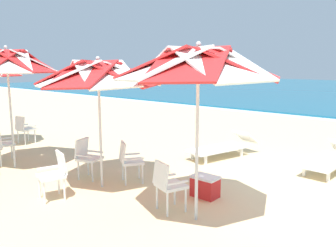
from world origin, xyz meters
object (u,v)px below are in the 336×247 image
sun_lounger_2 (223,146)px  beach_umbrella_0 (198,65)px  beach_umbrella_2 (7,63)px  plastic_chair_5 (2,142)px  sun_lounger_1 (331,158)px  plastic_chair_0 (168,183)px  plastic_chair_3 (87,156)px  plastic_chair_7 (24,128)px  plastic_chair_1 (129,159)px  plastic_chair_2 (55,172)px  cooler_box (205,186)px  beach_umbrella_1 (98,74)px

sun_lounger_2 → beach_umbrella_0: bearing=-64.8°
beach_umbrella_2 → plastic_chair_5: beach_umbrella_2 is taller
beach_umbrella_0 → sun_lounger_1: bearing=78.1°
plastic_chair_5 → sun_lounger_2: plastic_chair_5 is taller
plastic_chair_0 → plastic_chair_3: (-2.42, 0.17, 0.00)m
plastic_chair_3 → plastic_chair_5: bearing=-167.1°
beach_umbrella_0 → plastic_chair_7: 7.43m
plastic_chair_1 → plastic_chair_0: bearing=-20.2°
plastic_chair_7 → sun_lounger_2: bearing=26.1°
plastic_chair_2 → plastic_chair_5: same height
plastic_chair_2 → plastic_chair_3: same height
plastic_chair_5 → sun_lounger_2: size_ratio=0.39×
beach_umbrella_2 → plastic_chair_1: bearing=20.6°
cooler_box → plastic_chair_2: bearing=-138.0°
beach_umbrella_1 → plastic_chair_0: bearing=-0.6°
beach_umbrella_0 → sun_lounger_1: beach_umbrella_0 is taller
plastic_chair_1 → beach_umbrella_1: bearing=-111.4°
sun_lounger_1 → plastic_chair_2: bearing=-123.4°
plastic_chair_7 → sun_lounger_1: (8.00, 3.29, -0.22)m
beach_umbrella_1 → sun_lounger_1: (3.17, 4.16, -1.96)m
sun_lounger_2 → plastic_chair_0: bearing=-72.7°
plastic_chair_0 → plastic_chair_3: bearing=176.1°
plastic_chair_2 → plastic_chair_7: same height
plastic_chair_3 → sun_lounger_1: 5.55m
plastic_chair_0 → beach_umbrella_2: 4.82m
plastic_chair_3 → beach_umbrella_1: bearing=-12.5°
beach_umbrella_0 → beach_umbrella_2: beach_umbrella_2 is taller
beach_umbrella_1 → cooler_box: size_ratio=5.17×
beach_umbrella_1 → cooler_box: (1.86, 0.92, -2.04)m
plastic_chair_5 → beach_umbrella_0: bearing=5.1°
beach_umbrella_1 → plastic_chair_5: bearing=-172.1°
beach_umbrella_1 → sun_lounger_1: beach_umbrella_1 is taller
plastic_chair_1 → sun_lounger_1: (2.95, 3.61, -0.22)m
beach_umbrella_1 → sun_lounger_2: (0.64, 3.55, -1.96)m
beach_umbrella_1 → plastic_chair_3: (-0.67, 0.15, -1.75)m
beach_umbrella_0 → plastic_chair_3: bearing=177.8°
beach_umbrella_2 → sun_lounger_1: 7.75m
beach_umbrella_2 → beach_umbrella_1: bearing=11.1°
plastic_chair_1 → sun_lounger_1: 4.67m
plastic_chair_0 → sun_lounger_2: (-1.11, 3.57, -0.22)m
plastic_chair_3 → beach_umbrella_2: (-1.95, -0.66, 1.97)m
plastic_chair_3 → sun_lounger_2: bearing=68.9°
plastic_chair_0 → beach_umbrella_0: bearing=5.4°
beach_umbrella_0 → plastic_chair_3: size_ratio=3.20×
beach_umbrella_0 → plastic_chair_7: (-7.13, 0.83, -1.93)m
plastic_chair_2 → cooler_box: size_ratio=1.73×
beach_umbrella_0 → beach_umbrella_1: size_ratio=1.07×
plastic_chair_0 → plastic_chair_3: 2.43m
plastic_chair_0 → sun_lounger_1: size_ratio=0.40×
beach_umbrella_0 → plastic_chair_0: beach_umbrella_0 is taller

